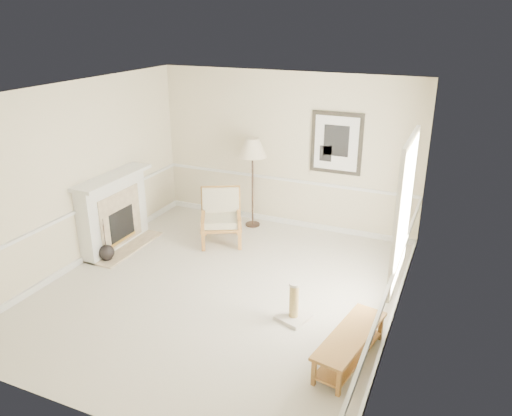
{
  "coord_description": "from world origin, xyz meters",
  "views": [
    {
      "loc": [
        3.08,
        -5.72,
        3.84
      ],
      "look_at": [
        0.28,
        0.7,
        1.09
      ],
      "focal_mm": 35.0,
      "sensor_mm": 36.0,
      "label": 1
    }
  ],
  "objects": [
    {
      "name": "bench",
      "position": [
        2.15,
        -0.85,
        0.25
      ],
      "size": [
        0.63,
        1.37,
        0.38
      ],
      "rotation": [
        0.0,
        0.0,
        -0.19
      ],
      "color": "olive",
      "rests_on": "ground"
    },
    {
      "name": "armchair",
      "position": [
        -0.77,
        1.56,
        0.51
      ],
      "size": [
        0.98,
        1.0,
        0.95
      ],
      "rotation": [
        0.0,
        0.0,
        0.48
      ],
      "color": "olive",
      "rests_on": "ground"
    },
    {
      "name": "floor_vase",
      "position": [
        -2.15,
        0.08,
        0.14
      ],
      "size": [
        0.26,
        0.26,
        0.76
      ],
      "rotation": [
        0.0,
        0.0,
        0.28
      ],
      "color": "black",
      "rests_on": "ground"
    },
    {
      "name": "ground",
      "position": [
        0.0,
        0.0,
        0.0
      ],
      "size": [
        5.5,
        5.5,
        0.0
      ],
      "primitive_type": "plane",
      "color": "silver",
      "rests_on": "ground"
    },
    {
      "name": "floor_lamp",
      "position": [
        -0.53,
        2.4,
        1.5
      ],
      "size": [
        0.71,
        0.71,
        1.72
      ],
      "rotation": [
        0.0,
        0.0,
        0.4
      ],
      "color": "black",
      "rests_on": "ground"
    },
    {
      "name": "fireplace",
      "position": [
        -2.34,
        0.6,
        0.64
      ],
      "size": [
        0.64,
        1.64,
        1.31
      ],
      "color": "white",
      "rests_on": "ground"
    },
    {
      "name": "room",
      "position": [
        0.14,
        0.08,
        1.87
      ],
      "size": [
        5.04,
        5.54,
        2.92
      ],
      "color": "beige",
      "rests_on": "ground"
    },
    {
      "name": "scratching_post",
      "position": [
        1.26,
        -0.29,
        0.17
      ],
      "size": [
        0.49,
        0.49,
        0.55
      ],
      "rotation": [
        0.0,
        0.0,
        -0.31
      ],
      "color": "beige",
      "rests_on": "ground"
    }
  ]
}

